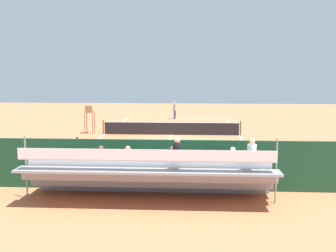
{
  "coord_description": "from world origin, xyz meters",
  "views": [
    {
      "loc": [
        -1.53,
        29.49,
        4.63
      ],
      "look_at": [
        0.0,
        4.0,
        1.2
      ],
      "focal_mm": 43.04,
      "sensor_mm": 36.0,
      "label": 1
    }
  ],
  "objects_px": {
    "bleacher_stand": "(153,174)",
    "courtside_bench": "(226,172)",
    "tennis_racket": "(171,119)",
    "umpire_chair": "(89,116)",
    "tennis_net": "(171,128)",
    "tennis_ball_near": "(163,122)",
    "line_judge": "(74,159)",
    "equipment_bag": "(177,181)",
    "tennis_player": "(175,109)"
  },
  "relations": [
    {
      "from": "bleacher_stand",
      "to": "courtside_bench",
      "type": "distance_m",
      "value": 3.51
    },
    {
      "from": "tennis_racket",
      "to": "umpire_chair",
      "type": "bearing_deg",
      "value": 59.64
    },
    {
      "from": "tennis_net",
      "to": "tennis_ball_near",
      "type": "relative_size",
      "value": 156.06
    },
    {
      "from": "line_judge",
      "to": "tennis_net",
      "type": "bearing_deg",
      "value": -104.49
    },
    {
      "from": "courtside_bench",
      "to": "line_judge",
      "type": "bearing_deg",
      "value": -0.61
    },
    {
      "from": "umpire_chair",
      "to": "tennis_ball_near",
      "type": "relative_size",
      "value": 32.42
    },
    {
      "from": "equipment_bag",
      "to": "tennis_racket",
      "type": "relative_size",
      "value": 1.63
    },
    {
      "from": "tennis_net",
      "to": "tennis_player",
      "type": "xyz_separation_m",
      "value": [
        0.19,
        -10.29,
        0.51
      ]
    },
    {
      "from": "courtside_bench",
      "to": "line_judge",
      "type": "relative_size",
      "value": 0.93
    },
    {
      "from": "tennis_net",
      "to": "line_judge",
      "type": "bearing_deg",
      "value": 75.51
    },
    {
      "from": "courtside_bench",
      "to": "tennis_player",
      "type": "relative_size",
      "value": 0.93
    },
    {
      "from": "courtside_bench",
      "to": "tennis_ball_near",
      "type": "distance_m",
      "value": 20.97
    },
    {
      "from": "tennis_ball_near",
      "to": "equipment_bag",
      "type": "bearing_deg",
      "value": 95.8
    },
    {
      "from": "tennis_player",
      "to": "tennis_ball_near",
      "type": "height_order",
      "value": "tennis_player"
    },
    {
      "from": "courtside_bench",
      "to": "tennis_racket",
      "type": "height_order",
      "value": "courtside_bench"
    },
    {
      "from": "tennis_player",
      "to": "tennis_racket",
      "type": "relative_size",
      "value": 3.5
    },
    {
      "from": "equipment_bag",
      "to": "bleacher_stand",
      "type": "bearing_deg",
      "value": 68.2
    },
    {
      "from": "tennis_player",
      "to": "line_judge",
      "type": "distance_m",
      "value": 23.71
    },
    {
      "from": "equipment_bag",
      "to": "tennis_ball_near",
      "type": "relative_size",
      "value": 13.64
    },
    {
      "from": "tennis_player",
      "to": "line_judge",
      "type": "height_order",
      "value": "same"
    },
    {
      "from": "bleacher_stand",
      "to": "umpire_chair",
      "type": "xyz_separation_m",
      "value": [
        6.34,
        -15.58,
        0.36
      ]
    },
    {
      "from": "equipment_bag",
      "to": "line_judge",
      "type": "height_order",
      "value": "line_judge"
    },
    {
      "from": "tennis_player",
      "to": "tennis_racket",
      "type": "xyz_separation_m",
      "value": [
        0.37,
        0.44,
        -1.0
      ]
    },
    {
      "from": "bleacher_stand",
      "to": "umpire_chair",
      "type": "relative_size",
      "value": 4.23
    },
    {
      "from": "line_judge",
      "to": "tennis_ball_near",
      "type": "bearing_deg",
      "value": -96.23
    },
    {
      "from": "courtside_bench",
      "to": "tennis_ball_near",
      "type": "bearing_deg",
      "value": -78.68
    },
    {
      "from": "tennis_net",
      "to": "tennis_player",
      "type": "bearing_deg",
      "value": -88.92
    },
    {
      "from": "tennis_net",
      "to": "courtside_bench",
      "type": "height_order",
      "value": "tennis_net"
    },
    {
      "from": "tennis_racket",
      "to": "line_judge",
      "type": "relative_size",
      "value": 0.29
    },
    {
      "from": "tennis_player",
      "to": "tennis_ball_near",
      "type": "xyz_separation_m",
      "value": [
        0.98,
        3.0,
        -0.98
      ]
    },
    {
      "from": "tennis_net",
      "to": "tennis_ball_near",
      "type": "xyz_separation_m",
      "value": [
        1.18,
        -7.29,
        -0.47
      ]
    },
    {
      "from": "tennis_player",
      "to": "tennis_ball_near",
      "type": "relative_size",
      "value": 29.18
    },
    {
      "from": "tennis_player",
      "to": "line_judge",
      "type": "xyz_separation_m",
      "value": [
        3.22,
        23.49,
        0.0
      ]
    },
    {
      "from": "tennis_player",
      "to": "tennis_racket",
      "type": "distance_m",
      "value": 1.16
    },
    {
      "from": "bleacher_stand",
      "to": "equipment_bag",
      "type": "height_order",
      "value": "bleacher_stand"
    },
    {
      "from": "bleacher_stand",
      "to": "line_judge",
      "type": "distance_m",
      "value": 4.16
    },
    {
      "from": "equipment_bag",
      "to": "tennis_ball_near",
      "type": "xyz_separation_m",
      "value": [
        2.1,
        -20.69,
        -0.15
      ]
    },
    {
      "from": "tennis_net",
      "to": "tennis_ball_near",
      "type": "distance_m",
      "value": 7.4
    },
    {
      "from": "courtside_bench",
      "to": "tennis_racket",
      "type": "xyz_separation_m",
      "value": [
        3.51,
        -23.11,
        -0.54
      ]
    },
    {
      "from": "tennis_player",
      "to": "tennis_net",
      "type": "bearing_deg",
      "value": 91.08
    },
    {
      "from": "umpire_chair",
      "to": "equipment_bag",
      "type": "relative_size",
      "value": 2.38
    },
    {
      "from": "bleacher_stand",
      "to": "tennis_ball_near",
      "type": "relative_size",
      "value": 137.27
    },
    {
      "from": "bleacher_stand",
      "to": "tennis_ball_near",
      "type": "distance_m",
      "value": 22.7
    },
    {
      "from": "tennis_racket",
      "to": "tennis_ball_near",
      "type": "height_order",
      "value": "tennis_ball_near"
    },
    {
      "from": "tennis_net",
      "to": "tennis_racket",
      "type": "height_order",
      "value": "tennis_net"
    },
    {
      "from": "bleacher_stand",
      "to": "line_judge",
      "type": "xyz_separation_m",
      "value": [
        3.56,
        -2.15,
        0.06
      ]
    },
    {
      "from": "courtside_bench",
      "to": "equipment_bag",
      "type": "distance_m",
      "value": 2.06
    },
    {
      "from": "line_judge",
      "to": "equipment_bag",
      "type": "bearing_deg",
      "value": 177.41
    },
    {
      "from": "tennis_net",
      "to": "bleacher_stand",
      "type": "xyz_separation_m",
      "value": [
        -0.14,
        15.35,
        0.45
      ]
    },
    {
      "from": "umpire_chair",
      "to": "line_judge",
      "type": "relative_size",
      "value": 1.11
    }
  ]
}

